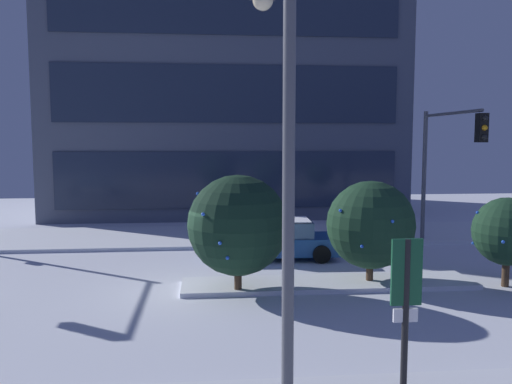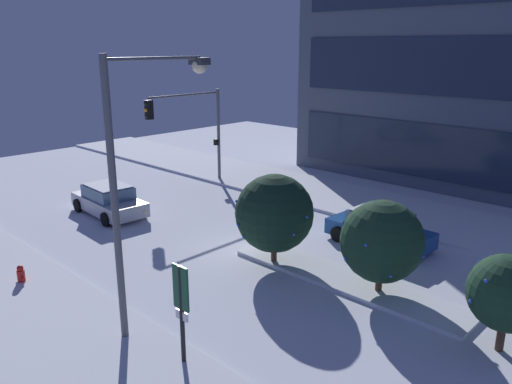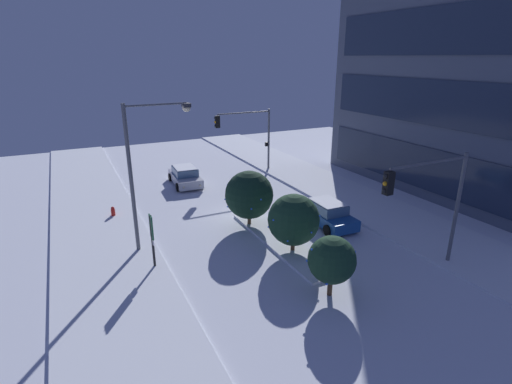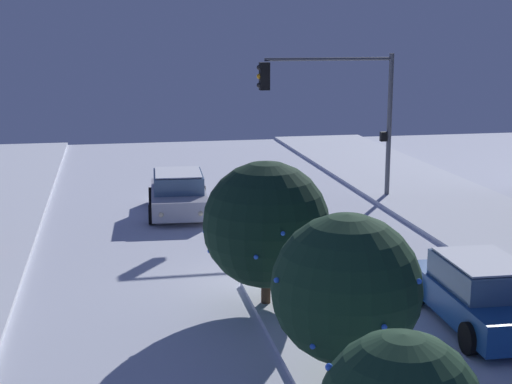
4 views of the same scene
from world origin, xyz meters
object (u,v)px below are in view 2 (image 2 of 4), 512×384
Objects in this scene: car_far at (379,229)px; decorated_tree_right_of_median at (507,293)px; traffic_light_corner_far_left at (191,121)px; parking_info_sign at (181,304)px; street_lamp_arched at (142,157)px; decorated_tree_median at (382,241)px; decorated_tree_left_of_median at (274,213)px; fire_hydrant at (21,276)px; car_near at (109,200)px.

car_far is 1.62× the size of decorated_tree_right_of_median.
traffic_light_corner_far_left is at bearing -0.19° from car_far.
street_lamp_arched is at bearing 75.00° from parking_info_sign.
decorated_tree_median is at bearing -31.85° from street_lamp_arched.
decorated_tree_left_of_median is 8.21m from decorated_tree_right_of_median.
fire_hydrant is at bearing -151.29° from decorated_tree_right_of_median.
car_near is at bearing -173.43° from decorated_tree_left_of_median.
decorated_tree_median reaches higher than decorated_tree_right_of_median.
decorated_tree_left_of_median is at bearing 54.90° from fire_hydrant.
traffic_light_corner_far_left is (-0.99, 6.07, 3.16)m from car_near.
car_far is at bearing 120.45° from decorated_tree_median.
decorated_tree_right_of_median is at bearing 6.81° from car_near.
street_lamp_arched is 7.44m from fire_hydrant.
traffic_light_corner_far_left reaches higher than decorated_tree_right_of_median.
decorated_tree_median is at bearing 8.18° from decorated_tree_left_of_median.
decorated_tree_right_of_median is (5.66, 6.35, -0.07)m from parking_info_sign.
street_lamp_arched is at bearing -21.53° from car_near.
car_far is at bearing 144.98° from decorated_tree_right_of_median.
street_lamp_arched reaches higher than car_near.
decorated_tree_right_of_median is (13.35, 7.31, 1.36)m from fire_hydrant.
fire_hydrant is (4.62, -6.19, -0.36)m from car_near.
parking_info_sign is at bearing -102.82° from decorated_tree_median.
decorated_tree_right_of_median is at bearing 147.09° from car_far.
decorated_tree_left_of_median is 1.27× the size of decorated_tree_right_of_median.
car_far is at bearing 59.19° from fire_hydrant.
fire_hydrant is 0.26× the size of parking_info_sign.
traffic_light_corner_far_left reaches higher than parking_info_sign.
traffic_light_corner_far_left is at bearing 114.59° from fire_hydrant.
decorated_tree_right_of_median is at bearing -0.05° from decorated_tree_left_of_median.
traffic_light_corner_far_left is at bearing 163.71° from decorated_tree_median.
decorated_tree_median is 4.13m from decorated_tree_right_of_median.
decorated_tree_left_of_median is (-4.13, -0.59, 0.15)m from decorated_tree_median.
street_lamp_arched is 6.58m from decorated_tree_left_of_median.
car_near is 1.66× the size of decorated_tree_right_of_median.
parking_info_sign is (0.68, -10.79, 1.07)m from car_far.
car_near is at bearing 27.66° from car_far.
fire_hydrant is (-5.53, -1.51, -4.75)m from street_lamp_arched.
decorated_tree_left_of_median is (10.75, -4.94, -1.84)m from traffic_light_corner_far_left.
traffic_light_corner_far_left is at bearing 48.75° from parking_info_sign.
fire_hydrant is 0.27× the size of decorated_tree_right_of_median.
decorated_tree_median is at bearing 122.56° from car_far.
parking_info_sign is at bearing -105.64° from street_lamp_arched.
traffic_light_corner_far_left is 19.72m from decorated_tree_right_of_median.
street_lamp_arched is 2.83× the size of decorated_tree_right_of_median.
car_far is 1.59× the size of parking_info_sign.
car_far is at bearing 87.70° from traffic_light_corner_far_left.
street_lamp_arched is 4.00m from parking_info_sign.
decorated_tree_right_of_median reaches higher than car_near.
decorated_tree_median is 1.18× the size of decorated_tree_right_of_median.
street_lamp_arched reaches higher than traffic_light_corner_far_left.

